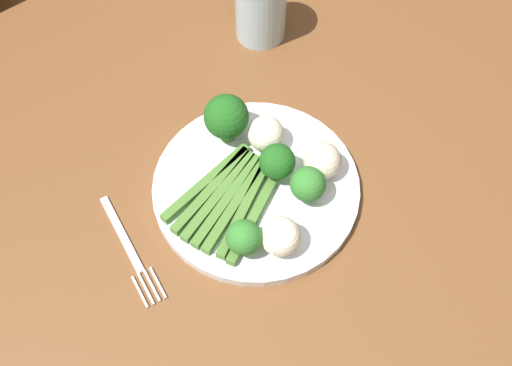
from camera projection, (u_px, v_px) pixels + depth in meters
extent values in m
cube|color=brown|center=(232.00, 245.00, 0.82)|extent=(1.35, 1.08, 0.04)
cylinder|color=brown|center=(322.00, 24.00, 1.52)|extent=(0.07, 0.07, 0.70)
cylinder|color=brown|center=(24.00, 54.00, 1.64)|extent=(0.04, 0.04, 0.45)
cylinder|color=brown|center=(114.00, 123.00, 1.53)|extent=(0.04, 0.04, 0.45)
cylinder|color=brown|center=(1.00, 218.00, 1.39)|extent=(0.04, 0.04, 0.45)
cylinder|color=white|center=(256.00, 188.00, 0.83)|extent=(0.27, 0.27, 0.01)
cube|color=#47752D|center=(206.00, 182.00, 0.82)|extent=(0.15, 0.03, 0.01)
cube|color=#47752D|center=(212.00, 190.00, 0.81)|extent=(0.15, 0.05, 0.01)
cube|color=#47752D|center=(219.00, 195.00, 0.81)|extent=(0.15, 0.06, 0.01)
cube|color=#47752D|center=(227.00, 200.00, 0.81)|extent=(0.14, 0.07, 0.01)
cube|color=#47752D|center=(236.00, 204.00, 0.80)|extent=(0.14, 0.07, 0.01)
cube|color=#47752D|center=(245.00, 207.00, 0.80)|extent=(0.14, 0.08, 0.01)
cube|color=#47752D|center=(254.00, 211.00, 0.80)|extent=(0.14, 0.08, 0.01)
cylinder|color=#4C7F2B|center=(227.00, 131.00, 0.86)|extent=(0.02, 0.02, 0.02)
sphere|color=#1E5B1C|center=(226.00, 117.00, 0.83)|extent=(0.06, 0.06, 0.06)
cylinder|color=#609E3D|center=(306.00, 194.00, 0.81)|extent=(0.02, 0.02, 0.02)
sphere|color=#337A2D|center=(308.00, 184.00, 0.79)|extent=(0.05, 0.05, 0.05)
cylinder|color=#4C7F2B|center=(277.00, 172.00, 0.82)|extent=(0.02, 0.02, 0.02)
sphere|color=#1E5B1C|center=(277.00, 162.00, 0.80)|extent=(0.05, 0.05, 0.05)
cylinder|color=#609E3D|center=(242.00, 248.00, 0.77)|extent=(0.02, 0.02, 0.02)
sphere|color=#337A2D|center=(241.00, 239.00, 0.75)|extent=(0.04, 0.04, 0.04)
sphere|color=white|center=(281.00, 237.00, 0.76)|extent=(0.05, 0.05, 0.05)
sphere|color=silver|center=(266.00, 134.00, 0.84)|extent=(0.05, 0.05, 0.05)
sphere|color=beige|center=(320.00, 158.00, 0.82)|extent=(0.05, 0.05, 0.05)
cube|color=silver|center=(122.00, 234.00, 0.80)|extent=(0.03, 0.12, 0.00)
cube|color=silver|center=(140.00, 292.00, 0.76)|extent=(0.01, 0.04, 0.00)
cube|color=silver|center=(146.00, 289.00, 0.77)|extent=(0.01, 0.04, 0.00)
cube|color=silver|center=(152.00, 286.00, 0.77)|extent=(0.01, 0.04, 0.00)
cube|color=silver|center=(158.00, 283.00, 0.77)|extent=(0.01, 0.04, 0.00)
cylinder|color=silver|center=(261.00, 5.00, 0.93)|extent=(0.08, 0.08, 0.11)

